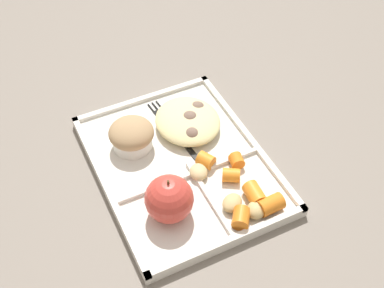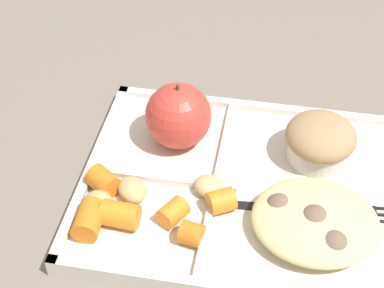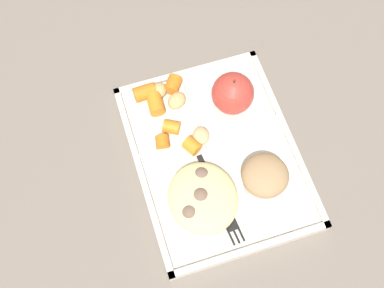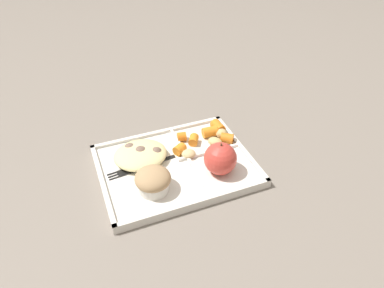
{
  "view_description": "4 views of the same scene",
  "coord_description": "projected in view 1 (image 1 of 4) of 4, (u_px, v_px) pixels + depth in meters",
  "views": [
    {
      "loc": [
        -0.49,
        0.22,
        0.64
      ],
      "look_at": [
        -0.01,
        -0.02,
        0.06
      ],
      "focal_mm": 47.2,
      "sensor_mm": 36.0,
      "label": 1
    },
    {
      "loc": [
        0.02,
        -0.43,
        0.48
      ],
      "look_at": [
        -0.06,
        -0.01,
        0.07
      ],
      "focal_mm": 57.74,
      "sensor_mm": 36.0,
      "label": 2
    },
    {
      "loc": [
        0.3,
        -0.14,
        0.79
      ],
      "look_at": [
        -0.02,
        -0.04,
        0.05
      ],
      "focal_mm": 47.98,
      "sensor_mm": 36.0,
      "label": 3
    },
    {
      "loc": [
        0.19,
        0.57,
        0.54
      ],
      "look_at": [
        -0.05,
        -0.01,
        0.05
      ],
      "focal_mm": 32.83,
      "sensor_mm": 36.0,
      "label": 4
    }
  ],
  "objects": [
    {
      "name": "potato_chunk_golden",
      "position": [
        199.0,
        172.0,
        0.79
      ],
      "size": [
        0.04,
        0.04,
        0.02
      ],
      "primitive_type": "ellipsoid",
      "rotation": [
        0.0,
        0.0,
        6.02
      ],
      "color": "tan",
      "rests_on": "lunch_tray"
    },
    {
      "name": "potato_chunk_browned",
      "position": [
        232.0,
        203.0,
        0.75
      ],
      "size": [
        0.04,
        0.05,
        0.02
      ],
      "primitive_type": "ellipsoid",
      "rotation": [
        0.0,
        0.0,
        0.62
      ],
      "color": "tan",
      "rests_on": "lunch_tray"
    },
    {
      "name": "ground",
      "position": [
        181.0,
        168.0,
        0.83
      ],
      "size": [
        6.0,
        6.0,
        0.0
      ],
      "primitive_type": "plane",
      "color": "slate"
    },
    {
      "name": "green_apple",
      "position": [
        169.0,
        199.0,
        0.73
      ],
      "size": [
        0.07,
        0.07,
        0.08
      ],
      "color": "#C63D33",
      "rests_on": "lunch_tray"
    },
    {
      "name": "meatball_front",
      "position": [
        197.0,
        110.0,
        0.88
      ],
      "size": [
        0.03,
        0.03,
        0.03
      ],
      "primitive_type": "sphere",
      "color": "#755B4C",
      "rests_on": "lunch_tray"
    },
    {
      "name": "carrot_slice_center",
      "position": [
        271.0,
        205.0,
        0.75
      ],
      "size": [
        0.03,
        0.04,
        0.03
      ],
      "primitive_type": "cylinder",
      "rotation": [
        0.0,
        1.57,
        1.61
      ],
      "color": "orange",
      "rests_on": "lunch_tray"
    },
    {
      "name": "egg_noodle_pile",
      "position": [
        188.0,
        121.0,
        0.86
      ],
      "size": [
        0.12,
        0.11,
        0.03
      ],
      "primitive_type": "ellipsoid",
      "color": "beige",
      "rests_on": "lunch_tray"
    },
    {
      "name": "carrot_slice_back",
      "position": [
        241.0,
        218.0,
        0.73
      ],
      "size": [
        0.04,
        0.04,
        0.03
      ],
      "primitive_type": "cylinder",
      "rotation": [
        0.0,
        1.57,
        5.65
      ],
      "color": "orange",
      "rests_on": "lunch_tray"
    },
    {
      "name": "lunch_tray",
      "position": [
        181.0,
        165.0,
        0.82
      ],
      "size": [
        0.34,
        0.26,
        0.02
      ],
      "color": "silver",
      "rests_on": "ground"
    },
    {
      "name": "plastic_fork",
      "position": [
        171.0,
        126.0,
        0.87
      ],
      "size": [
        0.16,
        0.03,
        0.0
      ],
      "color": "black",
      "rests_on": "lunch_tray"
    },
    {
      "name": "bran_muffin",
      "position": [
        132.0,
        135.0,
        0.83
      ],
      "size": [
        0.07,
        0.07,
        0.05
      ],
      "color": "silver",
      "rests_on": "lunch_tray"
    },
    {
      "name": "carrot_slice_tilted",
      "position": [
        206.0,
        160.0,
        0.81
      ],
      "size": [
        0.03,
        0.03,
        0.02
      ],
      "primitive_type": "cylinder",
      "rotation": [
        0.0,
        1.57,
        3.66
      ],
      "color": "orange",
      "rests_on": "lunch_tray"
    },
    {
      "name": "carrot_slice_edge",
      "position": [
        231.0,
        175.0,
        0.79
      ],
      "size": [
        0.03,
        0.03,
        0.02
      ],
      "primitive_type": "cylinder",
      "rotation": [
        0.0,
        1.57,
        1.04
      ],
      "color": "orange",
      "rests_on": "lunch_tray"
    },
    {
      "name": "carrot_slice_near_corner",
      "position": [
        237.0,
        161.0,
        0.81
      ],
      "size": [
        0.02,
        0.03,
        0.02
      ],
      "primitive_type": "cylinder",
      "rotation": [
        0.0,
        1.57,
        2.96
      ],
      "color": "orange",
      "rests_on": "lunch_tray"
    },
    {
      "name": "carrot_slice_diagonal",
      "position": [
        255.0,
        194.0,
        0.76
      ],
      "size": [
        0.04,
        0.03,
        0.03
      ],
      "primitive_type": "cylinder",
      "rotation": [
        0.0,
        1.57,
        3.08
      ],
      "color": "orange",
      "rests_on": "lunch_tray"
    },
    {
      "name": "potato_chunk_corner",
      "position": [
        256.0,
        210.0,
        0.74
      ],
      "size": [
        0.04,
        0.04,
        0.02
      ],
      "primitive_type": "ellipsoid",
      "rotation": [
        0.0,
        0.0,
        3.98
      ],
      "color": "tan",
      "rests_on": "lunch_tray"
    },
    {
      "name": "meatball_side",
      "position": [
        192.0,
        136.0,
        0.84
      ],
      "size": [
        0.03,
        0.03,
        0.03
      ],
      "primitive_type": "sphere",
      "color": "#755B4C",
      "rests_on": "lunch_tray"
    },
    {
      "name": "meatball_center",
      "position": [
        190.0,
        120.0,
        0.86
      ],
      "size": [
        0.03,
        0.03,
        0.03
      ],
      "primitive_type": "sphere",
      "color": "#755B4C",
      "rests_on": "lunch_tray"
    }
  ]
}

